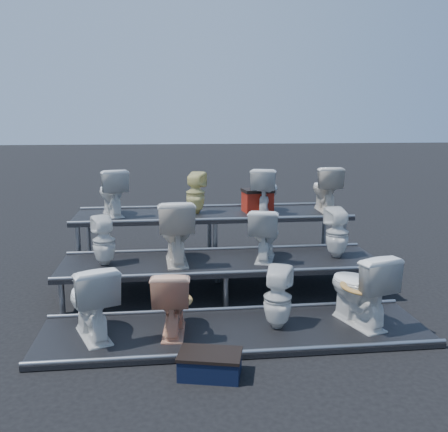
{
  "coord_description": "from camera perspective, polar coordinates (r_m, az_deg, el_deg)",
  "views": [
    {
      "loc": [
        -0.72,
        -6.34,
        2.32
      ],
      "look_at": [
        0.05,
        0.1,
        1.04
      ],
      "focal_mm": 40.0,
      "sensor_mm": 36.0,
      "label": 1
    }
  ],
  "objects": [
    {
      "name": "step_stool",
      "position": [
        4.75,
        -1.61,
        -16.76
      ],
      "size": [
        0.61,
        0.45,
        0.2
      ],
      "primitive_type": "cube",
      "rotation": [
        0.0,
        0.0,
        -0.24
      ],
      "color": "black",
      "rests_on": "ground"
    },
    {
      "name": "toilet_8",
      "position": [
        7.76,
        -12.69,
        2.69
      ],
      "size": [
        0.59,
        0.79,
        0.71
      ],
      "primitive_type": "imported",
      "rotation": [
        0.0,
        0.0,
        3.44
      ],
      "color": "white",
      "rests_on": "tier_back"
    },
    {
      "name": "toilet_10",
      "position": [
        7.87,
        4.76,
        2.99
      ],
      "size": [
        0.6,
        0.78,
        0.7
      ],
      "primitive_type": "imported",
      "rotation": [
        0.0,
        0.0,
        2.8
      ],
      "color": "white",
      "rests_on": "tier_back"
    },
    {
      "name": "toilet_5",
      "position": [
        6.5,
        -5.54,
        -1.72
      ],
      "size": [
        0.5,
        0.84,
        0.84
      ],
      "primitive_type": "imported",
      "rotation": [
        0.0,
        0.0,
        3.18
      ],
      "color": "silver",
      "rests_on": "tier_mid"
    },
    {
      "name": "toilet_9",
      "position": [
        7.74,
        -3.27,
        2.65
      ],
      "size": [
        0.39,
        0.39,
        0.64
      ],
      "primitive_type": "imported",
      "rotation": [
        0.0,
        0.0,
        2.71
      ],
      "color": "#E6DC8D",
      "rests_on": "tier_back"
    },
    {
      "name": "red_crate",
      "position": [
        7.91,
        3.85,
        1.62
      ],
      "size": [
        0.47,
        0.4,
        0.31
      ],
      "primitive_type": "cube",
      "rotation": [
        0.0,
        0.0,
        0.12
      ],
      "color": "#9F1D11",
      "rests_on": "tier_back"
    },
    {
      "name": "toilet_11",
      "position": [
        8.12,
        11.51,
        3.11
      ],
      "size": [
        0.43,
        0.72,
        0.72
      ],
      "primitive_type": "imported",
      "rotation": [
        0.0,
        0.0,
        3.1
      ],
      "color": "silver",
      "rests_on": "tier_back"
    },
    {
      "name": "toilet_4",
      "position": [
        6.57,
        -13.56,
        -2.76
      ],
      "size": [
        0.37,
        0.37,
        0.64
      ],
      "primitive_type": "imported",
      "rotation": [
        0.0,
        0.0,
        3.48
      ],
      "color": "white",
      "rests_on": "tier_mid"
    },
    {
      "name": "toilet_2",
      "position": [
        5.52,
        6.16,
        -9.27
      ],
      "size": [
        0.41,
        0.41,
        0.68
      ],
      "primitive_type": "imported",
      "rotation": [
        0.0,
        0.0,
        2.73
      ],
      "color": "white",
      "rests_on": "tier_front"
    },
    {
      "name": "toilet_6",
      "position": [
        6.64,
        4.68,
        -2.05
      ],
      "size": [
        0.57,
        0.77,
        0.7
      ],
      "primitive_type": "imported",
      "rotation": [
        0.0,
        0.0,
        2.85
      ],
      "color": "white",
      "rests_on": "tier_mid"
    },
    {
      "name": "tier_back",
      "position": [
        7.9,
        -1.36,
        -2.72
      ],
      "size": [
        4.2,
        1.2,
        0.86
      ],
      "primitive_type": "cube",
      "color": "black",
      "rests_on": "ground"
    },
    {
      "name": "tier_front",
      "position": [
        5.58,
        1.25,
        -13.1
      ],
      "size": [
        4.2,
        1.2,
        0.06
      ],
      "primitive_type": "cube",
      "color": "black",
      "rests_on": "ground"
    },
    {
      "name": "toilet_1",
      "position": [
        5.38,
        -5.91,
        -9.61
      ],
      "size": [
        0.46,
        0.73,
        0.72
      ],
      "primitive_type": "imported",
      "rotation": [
        0.0,
        0.0,
        3.05
      ],
      "color": "#ECA883",
      "rests_on": "tier_front"
    },
    {
      "name": "toilet_0",
      "position": [
        5.43,
        -14.94,
        -9.29
      ],
      "size": [
        0.71,
        0.9,
        0.8
      ],
      "primitive_type": "imported",
      "rotation": [
        0.0,
        0.0,
        3.52
      ],
      "color": "white",
      "rests_on": "tier_front"
    },
    {
      "name": "toilet_3",
      "position": [
        5.76,
        15.23,
        -7.91
      ],
      "size": [
        0.69,
        0.92,
        0.84
      ],
      "primitive_type": "imported",
      "rotation": [
        0.0,
        0.0,
        3.44
      ],
      "color": "white",
      "rests_on": "tier_front"
    },
    {
      "name": "ground",
      "position": [
        6.79,
        -0.3,
        -8.86
      ],
      "size": [
        80.0,
        80.0,
        0.0
      ],
      "primitive_type": "plane",
      "color": "black",
      "rests_on": "ground"
    },
    {
      "name": "tier_mid",
      "position": [
        6.71,
        -0.3,
        -7.01
      ],
      "size": [
        4.2,
        1.2,
        0.46
      ],
      "primitive_type": "cube",
      "color": "black",
      "rests_on": "ground"
    },
    {
      "name": "toilet_7",
      "position": [
        6.91,
        12.82,
        -1.87
      ],
      "size": [
        0.34,
        0.35,
        0.68
      ],
      "primitive_type": "imported",
      "rotation": [
        0.0,
        0.0,
        3.27
      ],
      "color": "white",
      "rests_on": "tier_mid"
    }
  ]
}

